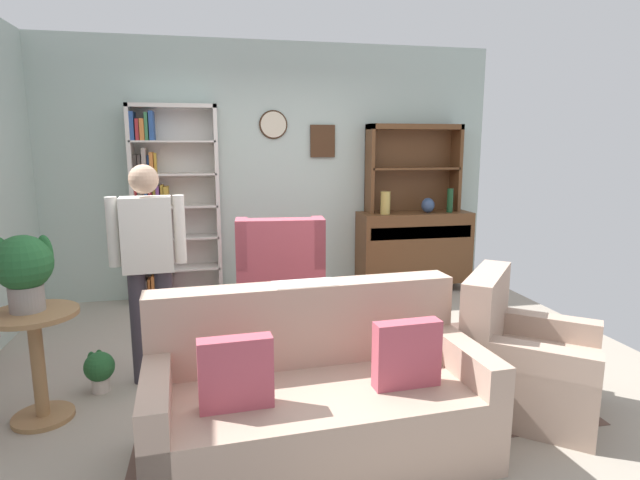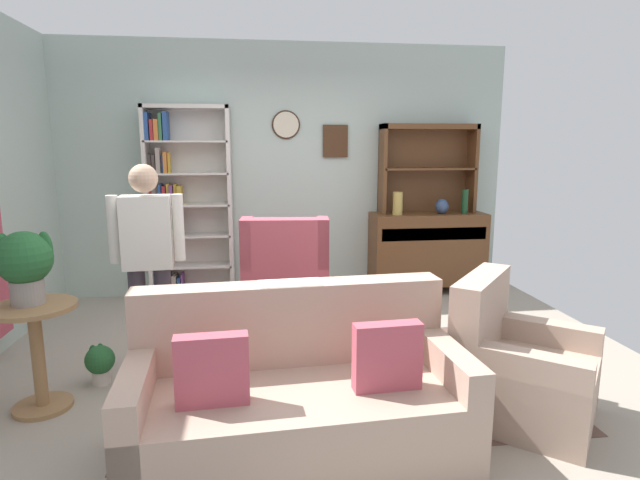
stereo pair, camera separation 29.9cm
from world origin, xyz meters
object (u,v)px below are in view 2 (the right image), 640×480
(bookshelf, at_px, (183,205))
(coffee_table, at_px, (317,331))
(book_stack, at_px, (320,323))
(couch_floral, at_px, (298,399))
(wingback_chair, at_px, (286,286))
(bottle_wine, at_px, (465,201))
(plant_stand, at_px, (37,346))
(vase_round, at_px, (442,206))
(sideboard_hutch, at_px, (427,156))
(sideboard, at_px, (427,248))
(potted_plant_small, at_px, (100,361))
(person_reading, at_px, (148,256))
(armchair_floral, at_px, (518,372))
(vase_tall, at_px, (398,203))
(potted_plant_large, at_px, (24,262))

(bookshelf, relative_size, coffee_table, 2.62)
(book_stack, bearing_deg, bookshelf, 118.11)
(couch_floral, relative_size, wingback_chair, 1.76)
(bottle_wine, relative_size, wingback_chair, 0.26)
(bottle_wine, xyz_separation_m, plant_stand, (-3.77, -2.22, -0.63))
(vase_round, distance_m, couch_floral, 3.57)
(sideboard_hutch, xyz_separation_m, vase_round, (0.13, -0.18, -0.55))
(sideboard, distance_m, couch_floral, 3.49)
(book_stack, bearing_deg, wingback_chair, 97.26)
(sideboard_hutch, bearing_deg, potted_plant_small, -146.07)
(sideboard_hutch, height_order, plant_stand, sideboard_hutch)
(potted_plant_small, bearing_deg, book_stack, -6.73)
(vase_round, xyz_separation_m, person_reading, (-2.88, -1.82, -0.10))
(coffee_table, bearing_deg, couch_floral, -103.63)
(bookshelf, bearing_deg, armchair_floral, -50.50)
(plant_stand, relative_size, person_reading, 0.45)
(sideboard_hutch, bearing_deg, vase_tall, -154.11)
(vase_tall, relative_size, wingback_chair, 0.24)
(wingback_chair, bearing_deg, sideboard, 28.63)
(couch_floral, bearing_deg, bottle_wine, 53.30)
(bottle_wine, relative_size, armchair_floral, 0.26)
(couch_floral, relative_size, armchair_floral, 1.71)
(armchair_floral, bearing_deg, bottle_wine, 74.21)
(potted_plant_small, xyz_separation_m, coffee_table, (1.55, -0.09, 0.19))
(sideboard, xyz_separation_m, person_reading, (-2.75, -1.88, 0.40))
(bookshelf, relative_size, sideboard, 1.62)
(potted_plant_large, relative_size, potted_plant_small, 1.64)
(armchair_floral, height_order, coffee_table, armchair_floral)
(bottle_wine, bearing_deg, coffee_table, -134.46)
(sideboard_hutch, relative_size, coffee_table, 1.38)
(vase_round, relative_size, coffee_table, 0.21)
(bookshelf, xyz_separation_m, sideboard, (2.75, -0.08, -0.54))
(coffee_table, bearing_deg, sideboard_hutch, 54.51)
(potted_plant_large, distance_m, coffee_table, 1.98)
(book_stack, bearing_deg, potted_plant_small, 173.27)
(sideboard_hutch, height_order, wingback_chair, sideboard_hutch)
(bottle_wine, xyz_separation_m, couch_floral, (-2.17, -2.91, -0.75))
(coffee_table, bearing_deg, plant_stand, -172.70)
(bookshelf, distance_m, potted_plant_small, 2.28)
(bottle_wine, relative_size, coffee_table, 0.35)
(potted_plant_small, relative_size, coffee_table, 0.35)
(sideboard_hutch, bearing_deg, plant_stand, -144.50)
(sideboard, bearing_deg, potted_plant_small, -147.47)
(potted_plant_large, bearing_deg, bookshelf, 74.07)
(sideboard_hutch, bearing_deg, armchair_floral, -97.35)
(plant_stand, height_order, person_reading, person_reading)
(bottle_wine, bearing_deg, vase_tall, 179.34)
(couch_floral, distance_m, wingback_chair, 2.07)
(coffee_table, bearing_deg, vase_round, 49.96)
(bottle_wine, distance_m, potted_plant_small, 4.08)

